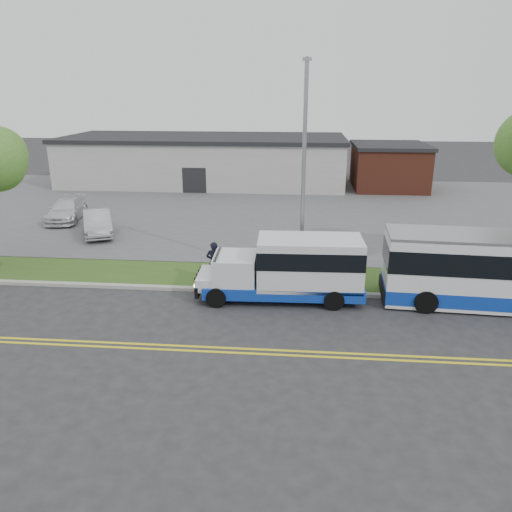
# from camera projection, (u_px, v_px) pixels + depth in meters

# --- Properties ---
(ground) EXTENTS (140.00, 140.00, 0.00)m
(ground) POSITION_uv_depth(u_px,v_px,m) (227.00, 302.00, 20.66)
(ground) COLOR #28282B
(ground) RESTS_ON ground
(lane_line_north) EXTENTS (70.00, 0.12, 0.01)m
(lane_line_north) POSITION_uv_depth(u_px,v_px,m) (211.00, 347.00, 17.02)
(lane_line_north) COLOR yellow
(lane_line_north) RESTS_ON ground
(lane_line_south) EXTENTS (70.00, 0.12, 0.01)m
(lane_line_south) POSITION_uv_depth(u_px,v_px,m) (209.00, 352.00, 16.74)
(lane_line_south) COLOR yellow
(lane_line_south) RESTS_ON ground
(curb) EXTENTS (80.00, 0.30, 0.15)m
(curb) POSITION_uv_depth(u_px,v_px,m) (231.00, 290.00, 21.67)
(curb) COLOR #9E9B93
(curb) RESTS_ON ground
(verge) EXTENTS (80.00, 3.30, 0.10)m
(verge) POSITION_uv_depth(u_px,v_px,m) (236.00, 276.00, 23.38)
(verge) COLOR #2B501A
(verge) RESTS_ON ground
(parking_lot) EXTENTS (80.00, 25.00, 0.10)m
(parking_lot) POSITION_uv_depth(u_px,v_px,m) (261.00, 208.00, 36.69)
(parking_lot) COLOR #4C4C4F
(parking_lot) RESTS_ON ground
(commercial_building) EXTENTS (25.40, 10.40, 4.35)m
(commercial_building) POSITION_uv_depth(u_px,v_px,m) (205.00, 160.00, 45.98)
(commercial_building) COLOR #9E9E99
(commercial_building) RESTS_ON ground
(brick_wing) EXTENTS (6.30, 7.30, 3.90)m
(brick_wing) POSITION_uv_depth(u_px,v_px,m) (389.00, 166.00, 43.68)
(brick_wing) COLOR brown
(brick_wing) RESTS_ON ground
(streetlight_near) EXTENTS (0.35, 1.53, 9.50)m
(streetlight_near) POSITION_uv_depth(u_px,v_px,m) (304.00, 167.00, 21.31)
(streetlight_near) COLOR gray
(streetlight_near) RESTS_ON verge
(shuttle_bus) EXTENTS (6.99, 2.53, 2.64)m
(shuttle_bus) POSITION_uv_depth(u_px,v_px,m) (293.00, 267.00, 20.57)
(shuttle_bus) COLOR #0E339C
(shuttle_bus) RESTS_ON ground
(pedestrian) EXTENTS (0.74, 0.53, 1.91)m
(pedestrian) POSITION_uv_depth(u_px,v_px,m) (214.00, 262.00, 22.19)
(pedestrian) COLOR black
(pedestrian) RESTS_ON verge
(parked_car_a) EXTENTS (3.20, 4.66, 1.46)m
(parked_car_a) POSITION_uv_depth(u_px,v_px,m) (98.00, 222.00, 29.73)
(parked_car_a) COLOR #A6A8AD
(parked_car_a) RESTS_ON parking_lot
(parked_car_b) EXTENTS (2.76, 5.04, 1.38)m
(parked_car_b) POSITION_uv_depth(u_px,v_px,m) (66.00, 210.00, 33.01)
(parked_car_b) COLOR silver
(parked_car_b) RESTS_ON parking_lot
(grocery_bag_left) EXTENTS (0.32, 0.32, 0.32)m
(grocery_bag_left) POSITION_uv_depth(u_px,v_px,m) (207.00, 281.00, 22.23)
(grocery_bag_left) COLOR white
(grocery_bag_left) RESTS_ON verge
(grocery_bag_right) EXTENTS (0.32, 0.32, 0.32)m
(grocery_bag_right) POSITION_uv_depth(u_px,v_px,m) (222.00, 277.00, 22.65)
(grocery_bag_right) COLOR white
(grocery_bag_right) RESTS_ON verge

